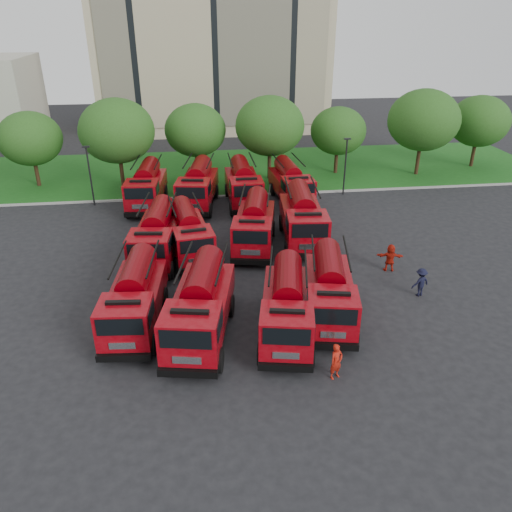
{
  "coord_description": "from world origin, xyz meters",
  "views": [
    {
      "loc": [
        -1.31,
        -24.61,
        15.08
      ],
      "look_at": [
        2.08,
        2.01,
        1.8
      ],
      "focal_mm": 35.0,
      "sensor_mm": 36.0,
      "label": 1
    }
  ],
  "objects": [
    {
      "name": "firefighter_2",
      "position": [
        6.23,
        -0.56,
        0.0
      ],
      "size": [
        0.92,
        1.28,
        1.98
      ],
      "primitive_type": "imported",
      "rotation": [
        0.0,
        0.0,
        1.33
      ],
      "color": "#AB1A0D",
      "rests_on": "ground"
    },
    {
      "name": "tree_4",
      "position": [
        6.0,
        22.5,
        5.22
      ],
      "size": [
        6.55,
        6.55,
        8.01
      ],
      "color": "#382314",
      "rests_on": "ground"
    },
    {
      "name": "tree_2",
      "position": [
        -8.0,
        21.5,
        5.35
      ],
      "size": [
        6.72,
        6.72,
        8.22
      ],
      "color": "#382314",
      "rests_on": "ground"
    },
    {
      "name": "tree_5",
      "position": [
        13.0,
        23.5,
        4.35
      ],
      "size": [
        5.46,
        5.46,
        6.68
      ],
      "color": "#382314",
      "rests_on": "ground"
    },
    {
      "name": "fire_truck_8",
      "position": [
        -5.38,
        16.5,
        1.73
      ],
      "size": [
        3.24,
        7.72,
        3.43
      ],
      "rotation": [
        0.0,
        0.0,
        -0.08
      ],
      "color": "black",
      "rests_on": "ground"
    },
    {
      "name": "tree_3",
      "position": [
        -1.0,
        24.0,
        4.68
      ],
      "size": [
        5.88,
        5.88,
        7.19
      ],
      "color": "#382314",
      "rests_on": "ground"
    },
    {
      "name": "tree_6",
      "position": [
        21.0,
        22.0,
        5.49
      ],
      "size": [
        6.89,
        6.89,
        8.42
      ],
      "color": "#382314",
      "rests_on": "ground"
    },
    {
      "name": "fire_truck_7",
      "position": [
        6.14,
        7.68,
        1.81
      ],
      "size": [
        3.46,
        8.12,
        3.6
      ],
      "rotation": [
        0.0,
        0.0,
        -0.09
      ],
      "color": "black",
      "rests_on": "ground"
    },
    {
      "name": "fire_truck_4",
      "position": [
        -4.01,
        6.03,
        1.72
      ],
      "size": [
        3.41,
        7.75,
        3.42
      ],
      "rotation": [
        0.0,
        0.0,
        -0.11
      ],
      "color": "black",
      "rests_on": "ground"
    },
    {
      "name": "lawn",
      "position": [
        0.0,
        26.0,
        0.06
      ],
      "size": [
        70.0,
        16.0,
        0.12
      ],
      "primitive_type": "cube",
      "color": "#154C14",
      "rests_on": "ground"
    },
    {
      "name": "fire_truck_5",
      "position": [
        -1.92,
        6.43,
        1.61
      ],
      "size": [
        3.44,
        7.31,
        3.2
      ],
      "rotation": [
        0.0,
        0.0,
        0.15
      ],
      "color": "black",
      "rests_on": "ground"
    },
    {
      "name": "fire_truck_1",
      "position": [
        -1.38,
        -3.13,
        1.77
      ],
      "size": [
        4.08,
        8.1,
        3.53
      ],
      "rotation": [
        0.0,
        0.0,
        -0.19
      ],
      "color": "black",
      "rests_on": "ground"
    },
    {
      "name": "fire_truck_10",
      "position": [
        2.75,
        16.01,
        1.74
      ],
      "size": [
        2.85,
        7.61,
        3.45
      ],
      "rotation": [
        0.0,
        0.0,
        0.01
      ],
      "color": "black",
      "rests_on": "ground"
    },
    {
      "name": "fire_truck_3",
      "position": [
        5.49,
        -2.24,
        1.65
      ],
      "size": [
        3.83,
        7.54,
        3.28
      ],
      "rotation": [
        0.0,
        0.0,
        -0.2
      ],
      "color": "black",
      "rests_on": "ground"
    },
    {
      "name": "firefighter_4",
      "position": [
        -0.36,
        -0.66,
        0.0
      ],
      "size": [
        0.9,
        0.76,
        1.58
      ],
      "primitive_type": "imported",
      "rotation": [
        0.0,
        0.0,
        2.76
      ],
      "color": "black",
      "rests_on": "ground"
    },
    {
      "name": "firefighter_5",
      "position": [
        10.75,
        2.48,
        0.0
      ],
      "size": [
        1.81,
        1.1,
        1.82
      ],
      "primitive_type": "imported",
      "rotation": [
        0.0,
        0.0,
        2.9
      ],
      "color": "#AB1A0D",
      "rests_on": "ground"
    },
    {
      "name": "ground",
      "position": [
        0.0,
        0.0,
        0.0
      ],
      "size": [
        140.0,
        140.0,
        0.0
      ],
      "primitive_type": "plane",
      "color": "black",
      "rests_on": "ground"
    },
    {
      "name": "apartment_building",
      "position": [
        2.0,
        47.94,
        12.5
      ],
      "size": [
        30.0,
        14.18,
        25.0
      ],
      "color": "tan",
      "rests_on": "ground"
    },
    {
      "name": "tree_7",
      "position": [
        28.0,
        24.0,
        4.82
      ],
      "size": [
        6.05,
        6.05,
        7.39
      ],
      "color": "#382314",
      "rests_on": "ground"
    },
    {
      "name": "firefighter_0",
      "position": [
        4.54,
        -7.25,
        0.0
      ],
      "size": [
        0.8,
        0.72,
        1.79
      ],
      "primitive_type": "imported",
      "rotation": [
        0.0,
        0.0,
        0.48
      ],
      "color": "#AB1A0D",
      "rests_on": "ground"
    },
    {
      "name": "fire_truck_2",
      "position": [
        2.96,
        -3.5,
        1.65
      ],
      "size": [
        3.81,
        7.54,
        3.28
      ],
      "rotation": [
        0.0,
        0.0,
        -0.19
      ],
      "color": "black",
      "rests_on": "ground"
    },
    {
      "name": "fire_truck_9",
      "position": [
        -1.08,
        16.03,
        1.77
      ],
      "size": [
        3.9,
        8.04,
        3.51
      ],
      "rotation": [
        0.0,
        0.0,
        -0.17
      ],
      "color": "black",
      "rests_on": "ground"
    },
    {
      "name": "tree_1",
      "position": [
        -16.0,
        23.0,
        4.55
      ],
      "size": [
        5.71,
        5.71,
        6.98
      ],
      "color": "#382314",
      "rests_on": "ground"
    },
    {
      "name": "curb",
      "position": [
        0.0,
        17.9,
        0.07
      ],
      "size": [
        70.0,
        0.3,
        0.14
      ],
      "primitive_type": "cube",
      "color": "gray",
      "rests_on": "ground"
    },
    {
      "name": "firefighter_1",
      "position": [
        1.54,
        -5.52,
        0.0
      ],
      "size": [
        0.87,
        0.61,
        1.62
      ],
      "primitive_type": "imported",
      "rotation": [
        0.0,
        0.0,
        -0.24
      ],
      "color": "#AB1A0D",
      "rests_on": "ground"
    },
    {
      "name": "fire_truck_0",
      "position": [
        -4.75,
        -1.77,
        1.67
      ],
      "size": [
        3.16,
        7.46,
        3.31
      ],
      "rotation": [
        0.0,
        0.0,
        -0.09
      ],
      "color": "black",
      "rests_on": "ground"
    },
    {
      "name": "fire_truck_6",
      "position": [
        2.63,
        7.19,
        1.7
      ],
      "size": [
        3.92,
        7.77,
        3.38
      ],
      "rotation": [
        0.0,
        0.0,
        -0.19
      ],
      "color": "black",
      "rests_on": "ground"
    },
    {
      "name": "lamp_post_0",
      "position": [
        -10.0,
        17.2,
        2.9
      ],
      "size": [
        0.6,
        0.25,
        5.11
      ],
      "color": "black",
      "rests_on": "ground"
    },
    {
      "name": "fire_truck_11",
      "position": [
        6.88,
        16.0,
        1.67
      ],
      "size": [
        3.02,
        7.41,
        3.31
      ],
      "rotation": [
        0.0,
        0.0,
        0.06
      ],
      "color": "black",
      "rests_on": "ground"
    },
    {
      "name": "lamp_post_1",
      "position": [
        12.0,
        17.2,
        2.9
      ],
      "size": [
        0.6,
        0.25,
        5.11
      ],
      "color": "black",
      "rests_on": "ground"
    },
    {
      "name": "firefighter_3",
      "position": [
        11.38,
        -0.75,
        0.0
      ],
      "size": [
        1.25,
        0.89,
        1.75
      ],
      "primitive_type": "imported",
      "rotation": [
        0.0,
        0.0,
        3.44
      ],
      "color": "black",
      "rests_on": "ground"
    }
  ]
}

